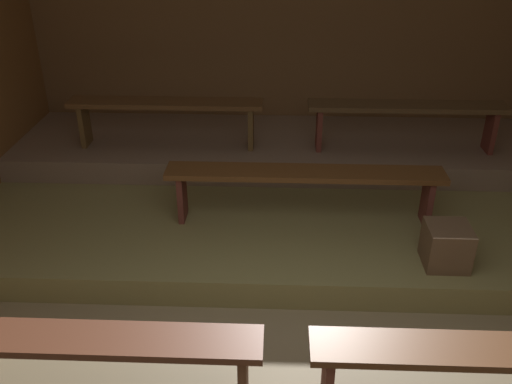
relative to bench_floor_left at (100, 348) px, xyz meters
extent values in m
cube|color=#806E4E|center=(1.09, 1.65, -0.43)|extent=(6.41, 5.11, 0.08)
cube|color=brown|center=(1.09, 3.83, 0.97)|extent=(6.41, 0.06, 2.72)
cube|color=olive|center=(1.09, 2.33, -0.28)|extent=(5.61, 2.94, 0.23)
cube|color=#836A57|center=(1.09, 3.10, -0.05)|extent=(5.61, 1.40, 0.23)
cube|color=brown|center=(0.00, 0.00, 0.07)|extent=(1.93, 0.29, 0.05)
cube|color=brown|center=(0.84, 0.00, -0.17)|extent=(0.05, 0.23, 0.43)
cube|color=brown|center=(2.19, 0.00, 0.07)|extent=(1.93, 0.29, 0.05)
cube|color=brown|center=(1.35, 0.00, -0.17)|extent=(0.05, 0.23, 0.43)
cube|color=brown|center=(1.26, 1.79, 0.30)|extent=(2.34, 0.29, 0.05)
cube|color=brown|center=(0.21, 1.79, 0.05)|extent=(0.05, 0.23, 0.43)
cube|color=brown|center=(2.31, 1.79, 0.05)|extent=(0.05, 0.23, 0.43)
cube|color=brown|center=(-0.10, 2.86, 0.52)|extent=(1.94, 0.29, 0.05)
cube|color=brown|center=(-0.95, 2.86, 0.28)|extent=(0.05, 0.23, 0.43)
cube|color=brown|center=(0.75, 2.86, 0.28)|extent=(0.05, 0.23, 0.43)
cube|color=brown|center=(2.29, 2.86, 0.52)|extent=(1.94, 0.29, 0.05)
cube|color=brown|center=(1.44, 2.86, 0.28)|extent=(0.05, 0.23, 0.43)
cube|color=brown|center=(3.14, 2.86, 0.28)|extent=(0.05, 0.23, 0.43)
cube|color=brown|center=(2.32, 1.19, 0.00)|extent=(0.33, 0.33, 0.33)
camera|label=1|loc=(1.02, -2.41, 2.35)|focal=39.09mm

